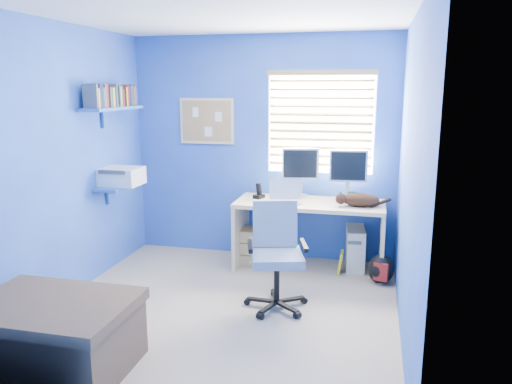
% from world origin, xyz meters
% --- Properties ---
extents(floor, '(3.00, 3.20, 0.00)m').
position_xyz_m(floor, '(0.00, 0.00, 0.00)').
color(floor, tan).
rests_on(floor, ground).
extents(ceiling, '(3.00, 3.20, 0.00)m').
position_xyz_m(ceiling, '(0.00, 0.00, 2.50)').
color(ceiling, white).
rests_on(ceiling, wall_back).
extents(wall_back, '(3.00, 0.01, 2.50)m').
position_xyz_m(wall_back, '(0.00, 1.60, 1.25)').
color(wall_back, '#2D4CAA').
rests_on(wall_back, ground).
extents(wall_front, '(3.00, 0.01, 2.50)m').
position_xyz_m(wall_front, '(0.00, -1.60, 1.25)').
color(wall_front, '#2D4CAA').
rests_on(wall_front, ground).
extents(wall_left, '(0.01, 3.20, 2.50)m').
position_xyz_m(wall_left, '(-1.50, 0.00, 1.25)').
color(wall_left, '#2D4CAA').
rests_on(wall_left, ground).
extents(wall_right, '(0.01, 3.20, 2.50)m').
position_xyz_m(wall_right, '(1.50, 0.00, 1.25)').
color(wall_right, '#2D4CAA').
rests_on(wall_right, ground).
extents(desk, '(1.56, 0.65, 0.74)m').
position_xyz_m(desk, '(0.59, 1.26, 0.37)').
color(desk, '#E5C08B').
rests_on(desk, floor).
extents(laptop, '(0.38, 0.32, 0.22)m').
position_xyz_m(laptop, '(0.34, 1.16, 0.85)').
color(laptop, silver).
rests_on(laptop, desk).
extents(monitor_left, '(0.42, 0.20, 0.54)m').
position_xyz_m(monitor_left, '(0.45, 1.49, 1.01)').
color(monitor_left, silver).
rests_on(monitor_left, desk).
extents(monitor_right, '(0.41, 0.16, 0.54)m').
position_xyz_m(monitor_right, '(0.97, 1.46, 1.01)').
color(monitor_right, silver).
rests_on(monitor_right, desk).
extents(phone, '(0.13, 0.14, 0.17)m').
position_xyz_m(phone, '(0.03, 1.30, 0.82)').
color(phone, black).
rests_on(phone, desk).
extents(mug, '(0.10, 0.09, 0.10)m').
position_xyz_m(mug, '(1.03, 1.38, 0.79)').
color(mug, '#21624A').
rests_on(mug, desk).
extents(cd_spindle, '(0.13, 0.13, 0.07)m').
position_xyz_m(cd_spindle, '(1.16, 1.43, 0.78)').
color(cd_spindle, silver).
rests_on(cd_spindle, desk).
extents(cat, '(0.42, 0.29, 0.14)m').
position_xyz_m(cat, '(1.12, 1.17, 0.81)').
color(cat, black).
rests_on(cat, desk).
extents(tower_pc, '(0.23, 0.46, 0.45)m').
position_xyz_m(tower_pc, '(1.08, 1.37, 0.23)').
color(tower_pc, beige).
rests_on(tower_pc, floor).
extents(drawer_boxes, '(0.35, 0.28, 0.41)m').
position_xyz_m(drawer_boxes, '(0.01, 1.26, 0.20)').
color(drawer_boxes, tan).
rests_on(drawer_boxes, floor).
extents(yellow_book, '(0.03, 0.17, 0.24)m').
position_xyz_m(yellow_book, '(0.94, 1.17, 0.12)').
color(yellow_book, yellow).
rests_on(yellow_book, floor).
extents(backpack, '(0.31, 0.27, 0.30)m').
position_xyz_m(backpack, '(1.35, 0.99, 0.15)').
color(backpack, black).
rests_on(backpack, floor).
extents(bed_corner, '(1.04, 0.74, 0.50)m').
position_xyz_m(bed_corner, '(-0.87, -1.13, 0.25)').
color(bed_corner, '#4D382C').
rests_on(bed_corner, floor).
extents(office_chair, '(0.67, 0.67, 0.93)m').
position_xyz_m(office_chair, '(0.43, 0.24, 0.35)').
color(office_chair, black).
rests_on(office_chair, floor).
extents(window_blinds, '(1.15, 0.05, 1.10)m').
position_xyz_m(window_blinds, '(0.65, 1.57, 1.55)').
color(window_blinds, white).
rests_on(window_blinds, ground).
extents(corkboard, '(0.64, 0.02, 0.52)m').
position_xyz_m(corkboard, '(-0.65, 1.58, 1.55)').
color(corkboard, '#E5C08B').
rests_on(corkboard, ground).
extents(wall_shelves, '(0.42, 0.90, 1.05)m').
position_xyz_m(wall_shelves, '(-1.35, 0.75, 1.43)').
color(wall_shelves, '#2B5FB2').
rests_on(wall_shelves, ground).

